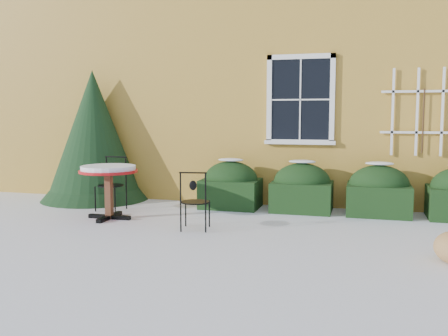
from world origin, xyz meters
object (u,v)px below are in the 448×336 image
(bistro_table, at_px, (108,175))
(patio_chair_near, at_px, (195,201))
(evergreen_shrub, at_px, (94,148))
(patio_chair_far, at_px, (112,183))

(bistro_table, height_order, patio_chair_near, patio_chair_near)
(evergreen_shrub, relative_size, patio_chair_far, 2.71)
(bistro_table, height_order, patio_chair_far, patio_chair_far)
(bistro_table, distance_m, patio_chair_far, 0.85)
(patio_chair_near, bearing_deg, patio_chair_far, -38.46)
(evergreen_shrub, relative_size, bistro_table, 2.73)
(patio_chair_near, relative_size, patio_chair_far, 0.92)
(patio_chair_near, distance_m, patio_chair_far, 2.24)
(bistro_table, relative_size, patio_chair_near, 1.07)
(evergreen_shrub, bearing_deg, patio_chair_far, -46.68)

